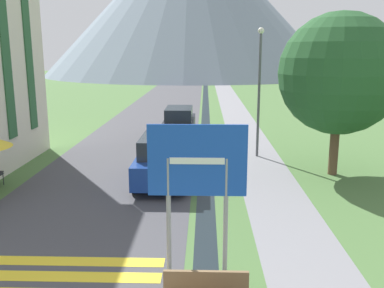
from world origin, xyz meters
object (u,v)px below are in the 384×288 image
Objects in this scene: parked_car_far at (179,123)px; tree_by_path at (339,74)px; road_sign at (197,176)px; parked_car_near at (163,159)px; streetlamp at (259,83)px.

tree_by_path reaches higher than parked_car_far.
road_sign is at bearing -85.09° from parked_car_far.
road_sign reaches higher than parked_car_near.
tree_by_path is (2.70, -2.94, 0.58)m from streetlamp.
road_sign is 0.76× the size of parked_car_near.
tree_by_path is (5.33, 8.26, 1.68)m from road_sign.
parked_car_near is 8.05m from parked_car_far.
streetlamp is (4.04, 4.23, 2.54)m from parked_car_near.
parked_car_far is at bearing 135.81° from streetlamp.
streetlamp is at bearing -44.19° from parked_car_far.
tree_by_path is (6.63, -6.75, 3.12)m from parked_car_far.
parked_car_near is at bearing -133.63° from streetlamp.
streetlamp is at bearing 46.37° from parked_car_near.
streetlamp is (3.92, -3.81, 2.54)m from parked_car_far.
streetlamp is 4.04m from tree_by_path.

